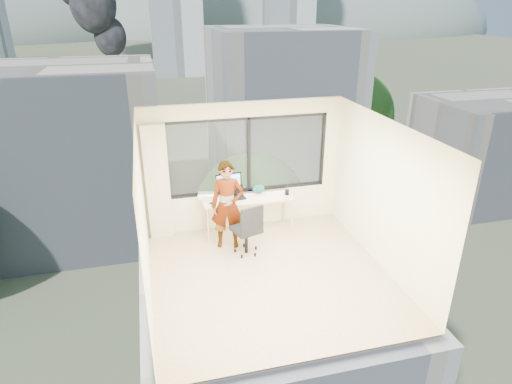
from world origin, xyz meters
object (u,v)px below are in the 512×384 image
object	(u,v)px
chair	(246,228)
handbag	(259,189)
desk	(248,215)
monitor	(228,185)
laptop	(237,193)
person	(228,205)
game_console	(206,196)

from	to	relation	value
chair	handbag	bearing A→B (deg)	45.57
desk	monitor	distance (m)	0.74
laptop	chair	bearing A→B (deg)	-97.01
chair	laptop	world-z (taller)	chair
person	monitor	distance (m)	0.60
chair	laptop	size ratio (longest dim) A/B	2.99
game_console	laptop	size ratio (longest dim) A/B	0.94
desk	person	world-z (taller)	person
chair	laptop	distance (m)	0.91
handbag	desk	bearing A→B (deg)	-147.07
chair	game_console	world-z (taller)	chair
person	game_console	world-z (taller)	person
game_console	handbag	distance (m)	1.07
person	game_console	xyz separation A→B (m)	(-0.30, 0.67, -0.06)
monitor	desk	bearing A→B (deg)	-19.43
desk	monitor	size ratio (longest dim) A/B	3.41
handbag	monitor	bearing A→B (deg)	-173.18
laptop	game_console	bearing A→B (deg)	156.92
person	laptop	distance (m)	0.57
desk	handbag	size ratio (longest dim) A/B	7.38
monitor	laptop	world-z (taller)	monitor
handbag	laptop	bearing A→B (deg)	-163.41
chair	monitor	size ratio (longest dim) A/B	1.97
person	handbag	world-z (taller)	person
game_console	laptop	bearing A→B (deg)	-5.41
desk	monitor	xyz separation A→B (m)	(-0.37, 0.10, 0.64)
desk	handbag	world-z (taller)	handbag
chair	game_console	distance (m)	1.20
desk	handbag	bearing A→B (deg)	32.21
chair	laptop	bearing A→B (deg)	71.38
monitor	game_console	distance (m)	0.50
monitor	laptop	distance (m)	0.23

